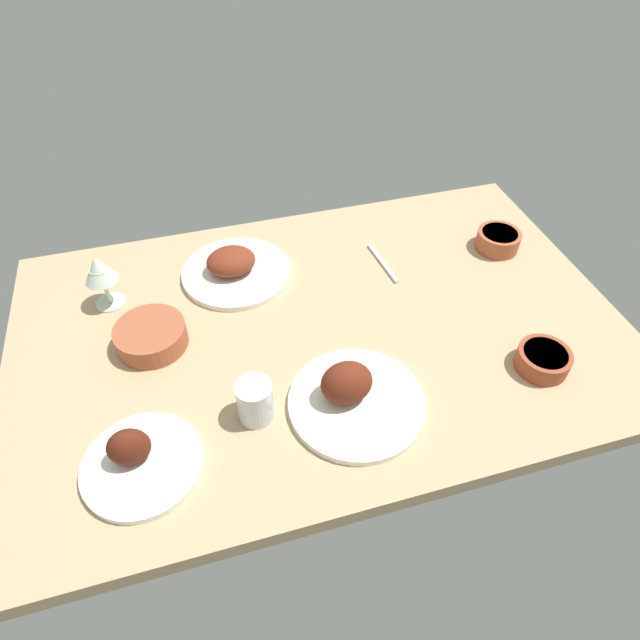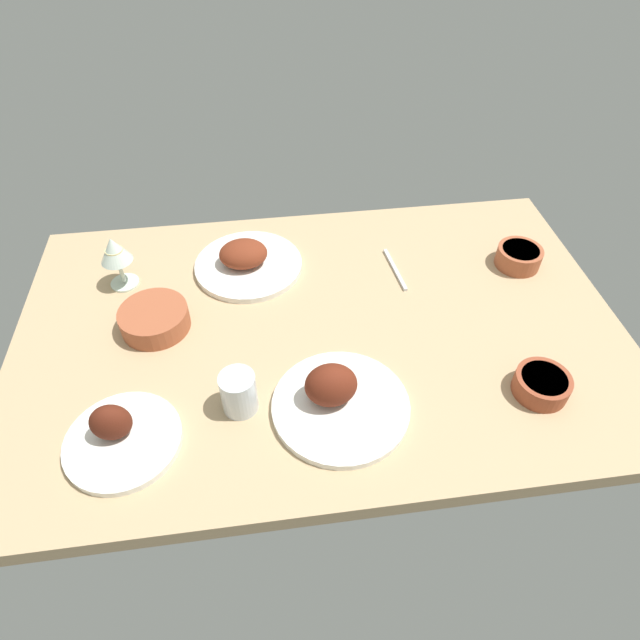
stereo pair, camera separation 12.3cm
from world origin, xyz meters
The scene contains 10 objects.
dining_table centered at (0.00, 0.00, 2.00)cm, with size 140.00×90.00×4.00cm, color tan.
plate_near_viewer centered at (-15.93, 23.38, 6.32)cm, with size 27.60×27.60×7.92cm.
plate_center_main centered at (0.34, -22.85, 6.78)cm, with size 27.80×27.80×10.50cm.
plate_far_side centered at (-41.70, -25.53, 6.23)cm, with size 22.21×22.21×9.47cm.
bowl_sauce centered at (-37.60, 4.83, 6.83)cm, with size 15.71×15.71×5.17cm.
bowl_potatoes centered at (53.92, 15.36, 6.78)cm, with size 11.40×11.40×5.08cm.
bowl_cream centered at (42.50, -24.73, 6.51)cm, with size 11.28×11.28×4.55cm.
wine_glass centered at (-46.70, 21.30, 13.93)cm, with size 7.60×7.60×14.00cm.
water_tumbler centered at (-18.86, -20.28, 8.61)cm, with size 7.22×7.22×9.22cm, color silver.
fork_loose centered at (21.86, 17.19, 4.40)cm, with size 16.37×0.90×0.80cm, color silver.
Camera 1 is at (-23.46, -82.88, 93.55)cm, focal length 30.02 mm.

